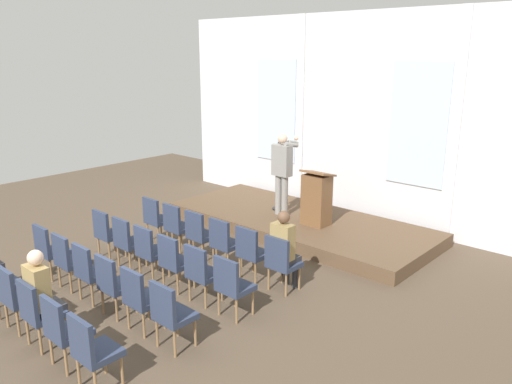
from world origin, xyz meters
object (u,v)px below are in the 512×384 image
object	(u,v)px
chair_r1_c1	(127,240)
chair_r1_c5	(232,283)
mic_stand	(279,195)
audience_r3_c3	(42,293)
chair_r1_c2	(150,249)
chair_r2_c5	(170,312)
chair_r0_c3	(224,241)
chair_r2_c0	(49,248)
chair_r0_c2	(199,232)
chair_r1_c0	(107,231)
speaker	(282,168)
lectern	(316,199)
chair_r0_c5	(281,260)
chair_r1_c4	(201,270)
chair_r2_c3	(113,282)
chair_r2_c1	(68,258)
chair_r2_c2	(90,269)
chair_r2_c4	(140,296)
chair_r0_c1	(177,224)
chair_r3_c4	(63,328)
chair_r0_c4	(251,250)
chair_r0_c0	(156,217)
chair_r1_c3	(174,259)
chair_r3_c2	(16,294)
chair_r3_c5	(92,348)
chair_r3_c3	(38,310)
audience_r0_c5	(285,246)

from	to	relation	value
chair_r1_c1	chair_r1_c5	distance (m)	2.59
mic_stand	audience_r3_c3	distance (m)	6.04
chair_r1_c2	chair_r2_c5	xyz separation A→B (m)	(1.95, -1.11, 0.00)
audience_r3_c3	chair_r1_c5	bearing A→B (deg)	58.79
chair_r0_c3	chair_r1_c5	distance (m)	1.71
chair_r2_c0	audience_r3_c3	world-z (taller)	audience_r3_c3
chair_r0_c2	chair_r1_c0	distance (m)	1.71
speaker	lectern	distance (m)	1.07
chair_r0_c5	chair_r1_c5	bearing A→B (deg)	-90.00
chair_r1_c4	chair_r2_c3	distance (m)	1.29
chair_r2_c1	chair_r2_c2	world-z (taller)	same
lectern	chair_r1_c2	bearing A→B (deg)	-104.09
lectern	chair_r2_c4	world-z (taller)	lectern
chair_r0_c1	chair_r0_c5	distance (m)	2.59
chair_r0_c1	chair_r2_c0	size ratio (longest dim) A/B	1.00
chair_r0_c1	chair_r2_c5	world-z (taller)	same
speaker	chair_r3_c4	size ratio (longest dim) A/B	1.90
mic_stand	audience_r3_c3	world-z (taller)	mic_stand
chair_r1_c1	chair_r2_c5	xyz separation A→B (m)	(2.59, -1.11, 0.00)
chair_r0_c4	chair_r1_c4	size ratio (longest dim) A/B	1.00
chair_r0_c0	chair_r3_c4	distance (m)	4.22
lectern	chair_r1_c3	size ratio (longest dim) A/B	1.23
chair_r1_c0	chair_r1_c3	bearing A→B (deg)	0.00
chair_r1_c3	chair_r1_c4	world-z (taller)	same
chair_r1_c1	chair_r3_c2	size ratio (longest dim) A/B	1.00
chair_r2_c0	chair_r3_c5	distance (m)	3.43
chair_r1_c0	chair_r3_c5	size ratio (longest dim) A/B	1.00
chair_r2_c4	chair_r0_c5	bearing A→B (deg)	73.72
chair_r1_c2	chair_r0_c0	bearing A→B (deg)	139.43
chair_r3_c3	chair_r1_c5	bearing A→B (deg)	59.71
chair_r0_c3	chair_r3_c2	size ratio (longest dim) A/B	1.00
chair_r0_c5	chair_r3_c3	world-z (taller)	same
chair_r1_c3	chair_r2_c4	size ratio (longest dim) A/B	1.00
chair_r0_c0	chair_r2_c0	bearing A→B (deg)	-90.00
chair_r0_c5	chair_r3_c3	xyz separation A→B (m)	(-1.30, -3.33, 0.00)
chair_r1_c2	chair_r0_c5	bearing A→B (deg)	29.71
lectern	chair_r2_c4	bearing A→B (deg)	-84.93
lectern	chair_r2_c3	distance (m)	4.65
mic_stand	chair_r2_c3	distance (m)	5.03
chair_r0_c0	chair_r0_c5	world-z (taller)	same
chair_r2_c1	chair_r2_c5	bearing A→B (deg)	0.00
chair_r0_c4	chair_r1_c0	world-z (taller)	same
chair_r1_c0	chair_r3_c2	size ratio (longest dim) A/B	1.00
chair_r1_c2	chair_r2_c3	distance (m)	1.29
mic_stand	chair_r1_c0	bearing A→B (deg)	-103.83
chair_r1_c1	chair_r2_c2	bearing A→B (deg)	-59.71
chair_r2_c2	chair_r2_c4	distance (m)	1.30
chair_r1_c4	chair_r2_c4	xyz separation A→B (m)	(0.00, -1.11, 0.00)
chair_r1_c0	chair_r0_c4	bearing A→B (deg)	23.17
audience_r0_c5	audience_r3_c3	distance (m)	3.57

